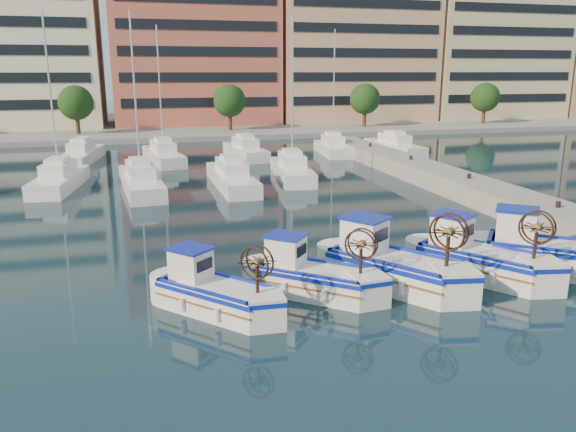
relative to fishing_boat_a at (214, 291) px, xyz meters
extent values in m
plane|color=#18333E|center=(4.91, -0.56, -0.72)|extent=(300.00, 300.00, 0.00)
cube|color=gray|center=(17.91, 7.44, -0.12)|extent=(3.00, 60.00, 1.20)
cube|color=gray|center=(4.91, 66.44, -0.42)|extent=(180.00, 40.00, 0.60)
cube|color=beige|center=(-18.09, 64.44, 10.38)|extent=(23.00, 14.00, 21.00)
cube|color=#C15D4B|center=(5.91, 64.44, 12.38)|extent=(22.00, 14.00, 25.00)
cube|color=black|center=(5.91, 57.44, 12.38)|extent=(20.24, 0.12, 22.50)
cube|color=tan|center=(28.91, 64.44, 10.88)|extent=(23.00, 14.00, 22.00)
cube|color=black|center=(28.91, 57.44, 10.88)|extent=(21.16, 0.12, 19.80)
cube|color=beige|center=(51.91, 64.44, 11.88)|extent=(22.00, 14.00, 24.00)
cube|color=black|center=(51.91, 57.44, 11.88)|extent=(20.24, 0.12, 21.60)
cylinder|color=#3F2B19|center=(-9.09, 52.94, 0.78)|extent=(0.50, 0.50, 3.00)
sphere|color=#1F4619|center=(-9.09, 52.94, 3.48)|extent=(4.00, 4.00, 4.00)
cylinder|color=#3F2B19|center=(8.91, 52.94, 0.78)|extent=(0.50, 0.50, 3.00)
sphere|color=#1F4619|center=(8.91, 52.94, 3.48)|extent=(4.00, 4.00, 4.00)
cylinder|color=#3F2B19|center=(26.91, 52.94, 0.78)|extent=(0.50, 0.50, 3.00)
sphere|color=#1F4619|center=(26.91, 52.94, 3.48)|extent=(4.00, 4.00, 4.00)
cylinder|color=#3F2B19|center=(44.91, 52.94, 0.78)|extent=(0.50, 0.50, 3.00)
sphere|color=#1F4619|center=(44.91, 52.94, 3.48)|extent=(4.00, 4.00, 4.00)
cube|color=white|center=(-7.56, 22.67, -0.22)|extent=(3.31, 8.25, 1.00)
cylinder|color=silver|center=(-7.56, 22.67, 5.28)|extent=(0.12, 0.12, 11.00)
cube|color=white|center=(-2.22, 20.87, -0.22)|extent=(3.11, 9.96, 1.00)
cylinder|color=silver|center=(-2.22, 20.87, 5.28)|extent=(0.12, 0.12, 11.00)
cube|color=white|center=(3.90, 20.59, -0.22)|extent=(2.39, 9.68, 1.00)
cube|color=white|center=(8.74, 22.49, -0.22)|extent=(3.14, 8.93, 1.00)
cylinder|color=silver|center=(8.74, 22.49, 5.28)|extent=(0.12, 0.12, 11.00)
cube|color=white|center=(-7.16, 34.65, -0.22)|extent=(3.51, 9.06, 1.00)
cube|color=white|center=(-0.21, 32.70, -0.22)|extent=(3.51, 9.29, 1.00)
cylinder|color=silver|center=(-0.21, 32.70, 5.28)|extent=(0.12, 0.12, 11.00)
cube|color=white|center=(7.28, 33.74, -0.22)|extent=(3.04, 8.45, 1.00)
cube|color=white|center=(15.75, 33.49, -0.22)|extent=(2.87, 7.41, 1.00)
cylinder|color=silver|center=(15.75, 33.49, 5.28)|extent=(0.12, 0.12, 11.00)
cube|color=white|center=(21.93, 32.97, -0.22)|extent=(2.74, 9.14, 1.00)
cube|color=white|center=(0.09, -0.10, -0.24)|extent=(3.84, 3.98, 0.97)
cube|color=#0C20A5|center=(0.09, -0.10, 0.13)|extent=(3.96, 4.10, 0.15)
cube|color=blue|center=(0.09, -0.10, 0.07)|extent=(3.31, 3.45, 0.06)
cube|color=white|center=(-0.66, 0.72, 0.76)|extent=(1.56, 1.57, 1.01)
cube|color=#0C20A5|center=(-0.66, 0.72, 1.31)|extent=(1.75, 1.77, 0.07)
cylinder|color=#331E14|center=(1.21, -1.32, 0.78)|extent=(0.11, 0.11, 1.07)
cylinder|color=brown|center=(1.21, -1.32, 1.36)|extent=(0.39, 0.39, 0.26)
torus|color=#331E14|center=(1.11, -1.42, 1.36)|extent=(0.78, 0.84, 1.08)
torus|color=#331E14|center=(1.31, -1.23, 1.36)|extent=(0.78, 0.84, 1.08)
cube|color=white|center=(3.66, 0.51, -0.23)|extent=(4.12, 3.86, 0.99)
cube|color=#0C20A5|center=(3.66, 0.51, 0.15)|extent=(4.25, 3.97, 0.15)
cube|color=blue|center=(3.66, 0.51, 0.09)|extent=(3.58, 3.32, 0.06)
cube|color=white|center=(2.79, 1.24, 0.79)|extent=(1.61, 1.59, 1.04)
cube|color=#0C20A5|center=(2.79, 1.24, 1.36)|extent=(1.81, 1.78, 0.08)
cylinder|color=#331E14|center=(4.96, -0.58, 0.82)|extent=(0.11, 0.11, 1.10)
cylinder|color=brown|center=(4.96, -0.58, 1.40)|extent=(0.40, 0.40, 0.26)
torus|color=#331E14|center=(4.86, -0.69, 1.40)|extent=(0.89, 0.76, 1.10)
torus|color=#331E14|center=(5.05, -0.48, 1.40)|extent=(0.89, 0.76, 1.10)
cube|color=white|center=(6.73, 0.47, -0.14)|extent=(4.34, 4.97, 1.17)
cube|color=#0C20A5|center=(6.73, 0.47, 0.31)|extent=(4.47, 5.12, 0.18)
cube|color=blue|center=(6.73, 0.47, 0.24)|extent=(3.71, 4.33, 0.07)
cube|color=white|center=(5.96, 1.56, 1.06)|extent=(1.83, 1.89, 1.22)
cube|color=#0C20A5|center=(5.96, 1.56, 1.73)|extent=(2.07, 2.12, 0.09)
cylinder|color=#331E14|center=(7.89, -1.16, 1.09)|extent=(0.13, 0.13, 1.29)
cylinder|color=brown|center=(7.89, -1.16, 1.78)|extent=(0.47, 0.46, 0.31)
torus|color=#331E14|center=(7.76, -1.25, 1.78)|extent=(0.82, 1.11, 1.30)
torus|color=#331E14|center=(8.03, -1.06, 1.78)|extent=(0.82, 1.11, 1.30)
cube|color=white|center=(10.39, 0.50, -0.17)|extent=(4.10, 4.73, 1.11)
cube|color=#0C20A5|center=(10.39, 0.50, 0.26)|extent=(4.22, 4.87, 0.17)
cube|color=blue|center=(10.39, 0.50, 0.19)|extent=(3.50, 4.13, 0.06)
cube|color=white|center=(9.66, 1.54, 0.97)|extent=(1.74, 1.79, 1.16)
cube|color=#0C20A5|center=(9.66, 1.54, 1.60)|extent=(1.96, 2.01, 0.08)
cylinder|color=#331E14|center=(11.47, -1.06, 1.00)|extent=(0.13, 0.13, 1.23)
cylinder|color=brown|center=(11.47, -1.06, 1.66)|extent=(0.45, 0.44, 0.30)
torus|color=#331E14|center=(11.34, -1.16, 1.66)|extent=(0.77, 1.06, 1.24)
torus|color=#331E14|center=(11.60, -0.97, 1.66)|extent=(0.77, 1.06, 1.24)
cube|color=white|center=(13.40, 0.36, -0.13)|extent=(4.95, 4.50, 1.18)
cube|color=#0C20A5|center=(13.40, 0.36, 0.32)|extent=(5.10, 4.63, 0.18)
cube|color=blue|center=(13.40, 0.36, 0.24)|extent=(4.31, 3.86, 0.07)
cube|color=white|center=(12.34, 1.19, 1.07)|extent=(1.91, 1.87, 1.23)
cube|color=#0C20A5|center=(12.34, 1.19, 1.75)|extent=(2.14, 2.11, 0.09)
camera|label=1|loc=(-2.02, -17.45, 7.09)|focal=35.00mm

